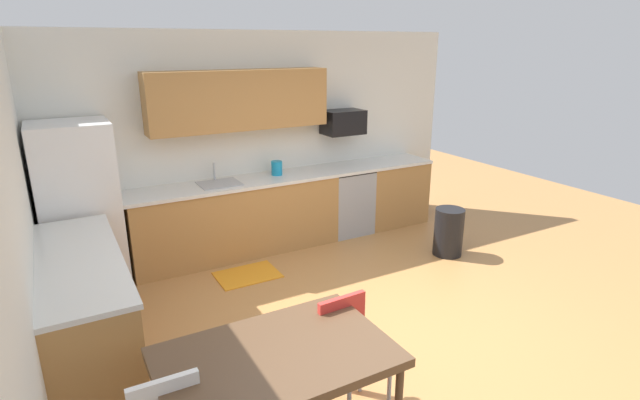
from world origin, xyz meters
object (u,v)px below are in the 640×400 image
at_px(dining_table, 276,362).
at_px(trash_bin, 449,232).
at_px(kettle, 277,169).
at_px(chair_near_table, 350,347).
at_px(oven_range, 346,200).
at_px(refrigerator, 80,209).
at_px(microwave, 343,122).

distance_m(dining_table, trash_bin, 3.71).
bearing_deg(kettle, dining_table, -114.55).
height_order(dining_table, chair_near_table, chair_near_table).
relative_size(oven_range, dining_table, 0.65).
bearing_deg(refrigerator, trash_bin, -17.13).
height_order(refrigerator, chair_near_table, refrigerator).
xyz_separation_m(refrigerator, trash_bin, (4.01, -1.24, -0.60)).
bearing_deg(chair_near_table, trash_bin, 33.83).
height_order(oven_range, trash_bin, oven_range).
bearing_deg(oven_range, dining_table, -128.07).
bearing_deg(oven_range, kettle, 177.18).
bearing_deg(microwave, oven_range, -90.00).
relative_size(microwave, chair_near_table, 0.64).
xyz_separation_m(oven_range, trash_bin, (0.69, -1.32, -0.16)).
relative_size(microwave, kettle, 2.70).
distance_m(refrigerator, chair_near_table, 3.31).
bearing_deg(chair_near_table, dining_table, -166.18).
xyz_separation_m(oven_range, chair_near_table, (-1.86, -3.02, 0.05)).
bearing_deg(refrigerator, kettle, 3.23).
bearing_deg(kettle, chair_near_table, -105.32).
bearing_deg(oven_range, refrigerator, -178.62).
height_order(microwave, trash_bin, microwave).
bearing_deg(trash_bin, chair_near_table, -146.17).
height_order(refrigerator, trash_bin, refrigerator).
bearing_deg(refrigerator, chair_near_table, -63.61).
xyz_separation_m(microwave, chair_near_table, (-1.86, -3.12, -1.03)).
bearing_deg(trash_bin, oven_range, 117.74).
bearing_deg(dining_table, microwave, 52.79).
height_order(dining_table, kettle, kettle).
relative_size(chair_near_table, trash_bin, 1.42).
relative_size(refrigerator, kettle, 9.02).
bearing_deg(kettle, oven_range, -2.82).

